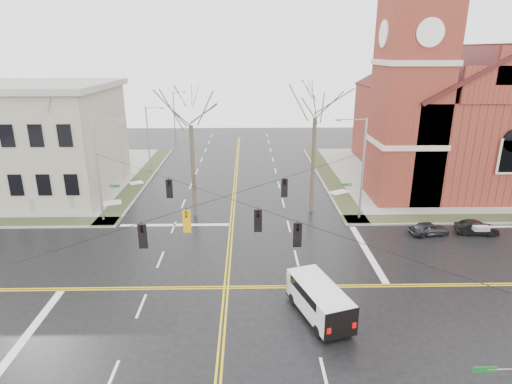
{
  "coord_description": "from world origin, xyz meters",
  "views": [
    {
      "loc": [
        1.42,
        -24.29,
        14.56
      ],
      "look_at": [
        2.06,
        6.0,
        4.5
      ],
      "focal_mm": 30.0,
      "sensor_mm": 36.0,
      "label": 1
    }
  ],
  "objects_px": {
    "cargo_van": "(317,297)",
    "parked_car_a": "(429,229)",
    "church": "(450,107)",
    "tree_ne": "(315,111)",
    "signal_pole_ne": "(361,167)",
    "tree_nw_near": "(191,119)",
    "signal_pole_nw": "(99,168)",
    "streetlight_north_b": "(175,114)",
    "streetlight_north_a": "(149,137)",
    "parked_car_b": "(477,228)",
    "tree_nw_far": "(55,124)"
  },
  "relations": [
    {
      "from": "signal_pole_ne",
      "to": "signal_pole_nw",
      "type": "xyz_separation_m",
      "value": [
        -22.64,
        0.0,
        0.0
      ]
    },
    {
      "from": "signal_pole_nw",
      "to": "streetlight_north_b",
      "type": "relative_size",
      "value": 1.12
    },
    {
      "from": "parked_car_b",
      "to": "church",
      "type": "bearing_deg",
      "value": -8.07
    },
    {
      "from": "signal_pole_ne",
      "to": "cargo_van",
      "type": "distance_m",
      "value": 16.17
    },
    {
      "from": "parked_car_b",
      "to": "tree_ne",
      "type": "bearing_deg",
      "value": 72.32
    },
    {
      "from": "church",
      "to": "tree_nw_near",
      "type": "bearing_deg",
      "value": -157.09
    },
    {
      "from": "streetlight_north_b",
      "to": "cargo_van",
      "type": "distance_m",
      "value": 53.62
    },
    {
      "from": "church",
      "to": "streetlight_north_a",
      "type": "bearing_deg",
      "value": 174.81
    },
    {
      "from": "tree_ne",
      "to": "tree_nw_near",
      "type": "bearing_deg",
      "value": -174.89
    },
    {
      "from": "cargo_van",
      "to": "parked_car_a",
      "type": "height_order",
      "value": "cargo_van"
    },
    {
      "from": "streetlight_north_a",
      "to": "parked_car_a",
      "type": "height_order",
      "value": "streetlight_north_a"
    },
    {
      "from": "signal_pole_nw",
      "to": "tree_nw_near",
      "type": "xyz_separation_m",
      "value": [
        7.86,
        1.35,
        3.97
      ]
    },
    {
      "from": "streetlight_north_a",
      "to": "cargo_van",
      "type": "distance_m",
      "value": 35.11
    },
    {
      "from": "church",
      "to": "cargo_van",
      "type": "relative_size",
      "value": 5.06
    },
    {
      "from": "parked_car_a",
      "to": "signal_pole_nw",
      "type": "bearing_deg",
      "value": 73.9
    },
    {
      "from": "parked_car_b",
      "to": "tree_ne",
      "type": "height_order",
      "value": "tree_ne"
    },
    {
      "from": "tree_ne",
      "to": "tree_nw_far",
      "type": "bearing_deg",
      "value": -179.58
    },
    {
      "from": "streetlight_north_b",
      "to": "cargo_van",
      "type": "height_order",
      "value": "streetlight_north_b"
    },
    {
      "from": "streetlight_north_b",
      "to": "tree_ne",
      "type": "bearing_deg",
      "value": -62.04
    },
    {
      "from": "church",
      "to": "signal_pole_nw",
      "type": "height_order",
      "value": "church"
    },
    {
      "from": "church",
      "to": "streetlight_north_a",
      "type": "relative_size",
      "value": 3.44
    },
    {
      "from": "parked_car_b",
      "to": "parked_car_a",
      "type": "bearing_deg",
      "value": 97.39
    },
    {
      "from": "church",
      "to": "streetlight_north_b",
      "type": "height_order",
      "value": "church"
    },
    {
      "from": "streetlight_north_b",
      "to": "cargo_van",
      "type": "bearing_deg",
      "value": -72.56
    },
    {
      "from": "signal_pole_ne",
      "to": "parked_car_b",
      "type": "xyz_separation_m",
      "value": [
        9.11,
        -3.46,
        -4.4
      ]
    },
    {
      "from": "tree_nw_near",
      "to": "cargo_van",
      "type": "bearing_deg",
      "value": -60.9
    },
    {
      "from": "tree_nw_far",
      "to": "church",
      "type": "bearing_deg",
      "value": 15.45
    },
    {
      "from": "church",
      "to": "parked_car_b",
      "type": "height_order",
      "value": "church"
    },
    {
      "from": "signal_pole_nw",
      "to": "signal_pole_ne",
      "type": "bearing_deg",
      "value": 0.0
    },
    {
      "from": "parked_car_a",
      "to": "tree_nw_near",
      "type": "xyz_separation_m",
      "value": [
        -19.9,
        4.88,
        8.37
      ]
    },
    {
      "from": "cargo_van",
      "to": "tree_nw_near",
      "type": "height_order",
      "value": "tree_nw_near"
    },
    {
      "from": "signal_pole_ne",
      "to": "parked_car_a",
      "type": "height_order",
      "value": "signal_pole_ne"
    },
    {
      "from": "tree_nw_far",
      "to": "parked_car_b",
      "type": "bearing_deg",
      "value": -8.9
    },
    {
      "from": "church",
      "to": "tree_nw_near",
      "type": "height_order",
      "value": "church"
    },
    {
      "from": "streetlight_north_a",
      "to": "parked_car_a",
      "type": "xyz_separation_m",
      "value": [
        27.09,
        -20.03,
        -3.92
      ]
    },
    {
      "from": "signal_pole_ne",
      "to": "streetlight_north_b",
      "type": "bearing_deg",
      "value": 121.05
    },
    {
      "from": "parked_car_a",
      "to": "parked_car_b",
      "type": "height_order",
      "value": "same"
    },
    {
      "from": "signal_pole_nw",
      "to": "church",
      "type": "bearing_deg",
      "value": 20.21
    },
    {
      "from": "streetlight_north_a",
      "to": "cargo_van",
      "type": "bearing_deg",
      "value": -62.68
    },
    {
      "from": "parked_car_a",
      "to": "tree_nw_far",
      "type": "relative_size",
      "value": 0.28
    },
    {
      "from": "tree_ne",
      "to": "signal_pole_ne",
      "type": "bearing_deg",
      "value": -31.3
    },
    {
      "from": "streetlight_north_b",
      "to": "parked_car_b",
      "type": "distance_m",
      "value": 50.78
    },
    {
      "from": "tree_nw_far",
      "to": "tree_ne",
      "type": "bearing_deg",
      "value": 0.42
    },
    {
      "from": "streetlight_north_a",
      "to": "tree_nw_far",
      "type": "relative_size",
      "value": 0.69
    },
    {
      "from": "cargo_van",
      "to": "signal_pole_ne",
      "type": "bearing_deg",
      "value": 49.94
    },
    {
      "from": "parked_car_a",
      "to": "tree_nw_far",
      "type": "bearing_deg",
      "value": 71.04
    },
    {
      "from": "streetlight_north_b",
      "to": "signal_pole_nw",
      "type": "bearing_deg",
      "value": -91.05
    },
    {
      "from": "tree_nw_near",
      "to": "streetlight_north_a",
      "type": "bearing_deg",
      "value": 115.39
    },
    {
      "from": "signal_pole_ne",
      "to": "streetlight_north_a",
      "type": "distance_m",
      "value": 27.48
    },
    {
      "from": "church",
      "to": "tree_ne",
      "type": "bearing_deg",
      "value": -147.63
    }
  ]
}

